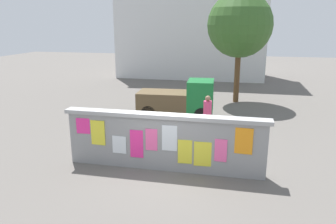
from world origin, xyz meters
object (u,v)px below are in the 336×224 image
auto_rickshaw_truck (180,99)px  motorcycle (208,137)px  person_walking (207,111)px  tree_roadside (240,25)px  bicycle_near (143,132)px

auto_rickshaw_truck → motorcycle: size_ratio=1.97×
person_walking → tree_roadside: size_ratio=0.26×
motorcycle → bicycle_near: bearing=171.1°
motorcycle → bicycle_near: (-2.57, 0.40, -0.10)m
auto_rickshaw_truck → motorcycle: (1.77, -3.91, -0.44)m
motorcycle → person_walking: 1.83m
bicycle_near → person_walking: person_walking is taller
person_walking → motorcycle: bearing=-82.7°
motorcycle → tree_roadside: (0.84, 7.84, 3.87)m
person_walking → auto_rickshaw_truck: bearing=125.5°
motorcycle → tree_roadside: tree_roadside is taller
auto_rickshaw_truck → tree_roadside: size_ratio=0.60×
person_walking → tree_roadside: 7.04m
bicycle_near → person_walking: size_ratio=1.05×
auto_rickshaw_truck → person_walking: bearing=-54.5°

